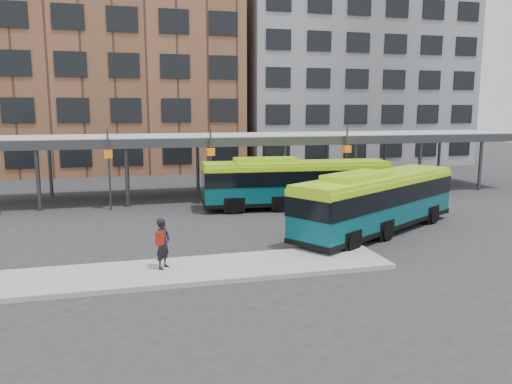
# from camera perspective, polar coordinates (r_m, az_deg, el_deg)

# --- Properties ---
(ground) EXTENTS (120.00, 120.00, 0.00)m
(ground) POSITION_cam_1_polar(r_m,az_deg,el_deg) (22.67, 6.61, -5.61)
(ground) COLOR #28282B
(ground) RESTS_ON ground
(boarding_island) EXTENTS (14.00, 3.00, 0.18)m
(boarding_island) POSITION_cam_1_polar(r_m,az_deg,el_deg) (18.48, -6.17, -8.81)
(boarding_island) COLOR gray
(boarding_island) RESTS_ON ground
(canopy) EXTENTS (40.00, 6.53, 4.80)m
(canopy) POSITION_cam_1_polar(r_m,az_deg,el_deg) (34.24, -1.21, 6.15)
(canopy) COLOR #999B9E
(canopy) RESTS_ON ground
(building_brick) EXTENTS (26.00, 14.00, 22.00)m
(building_brick) POSITION_cam_1_polar(r_m,az_deg,el_deg) (52.67, -17.33, 14.60)
(building_brick) COLOR brown
(building_brick) RESTS_ON ground
(building_grey) EXTENTS (24.00, 14.00, 20.00)m
(building_grey) POSITION_cam_1_polar(r_m,az_deg,el_deg) (57.77, 10.22, 13.37)
(building_grey) COLOR slate
(building_grey) RESTS_ON ground
(bus_front) EXTENTS (10.63, 7.74, 3.04)m
(bus_front) POSITION_cam_1_polar(r_m,az_deg,el_deg) (24.49, 13.74, -0.90)
(bus_front) COLOR #07454E
(bus_front) RESTS_ON ground
(bus_rear) EXTENTS (11.23, 3.20, 3.05)m
(bus_rear) POSITION_cam_1_polar(r_m,az_deg,el_deg) (29.88, 4.49, 1.18)
(bus_rear) COLOR #07454E
(bus_rear) RESTS_ON ground
(pedestrian) EXTENTS (0.75, 0.80, 1.84)m
(pedestrian) POSITION_cam_1_polar(r_m,az_deg,el_deg) (18.28, -10.59, -5.76)
(pedestrian) COLOR black
(pedestrian) RESTS_ON boarding_island
(bike_rack) EXTENTS (4.43, 1.66, 1.08)m
(bike_rack) POSITION_cam_1_polar(r_m,az_deg,el_deg) (38.77, 17.69, 0.99)
(bike_rack) COLOR slate
(bike_rack) RESTS_ON ground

